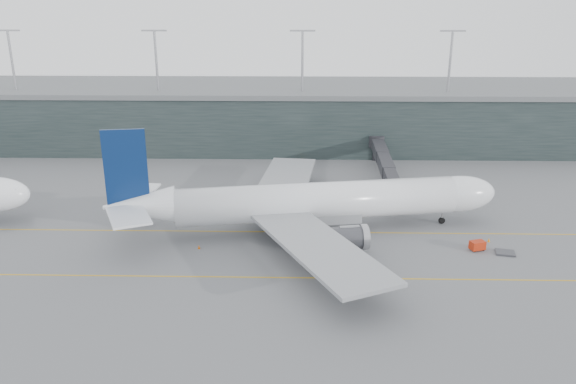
{
  "coord_description": "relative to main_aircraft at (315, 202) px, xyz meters",
  "views": [
    {
      "loc": [
        4.68,
        -88.43,
        35.46
      ],
      "look_at": [
        2.76,
        -4.0,
        6.88
      ],
      "focal_mm": 35.0,
      "sensor_mm": 36.0,
      "label": 1
    }
  ],
  "objects": [
    {
      "name": "uld_b",
      "position": [
        -9.61,
        14.8,
        -4.09
      ],
      "size": [
        2.31,
        2.06,
        1.76
      ],
      "rotation": [
        0.0,
        0.0,
        0.3
      ],
      "color": "#3B3B40",
      "rests_on": "ground"
    },
    {
      "name": "ground",
      "position": [
        -7.02,
        3.49,
        -5.02
      ],
      "size": [
        320.0,
        320.0,
        0.0
      ],
      "primitive_type": "plane",
      "color": "#555559",
      "rests_on": "ground"
    },
    {
      "name": "uld_c",
      "position": [
        -7.89,
        13.2,
        -4.05
      ],
      "size": [
        2.52,
        2.31,
        1.85
      ],
      "rotation": [
        0.0,
        0.0,
        0.42
      ],
      "color": "#3B3B40",
      "rests_on": "ground"
    },
    {
      "name": "cone_wing_port",
      "position": [
        -0.07,
        15.88,
        -4.66
      ],
      "size": [
        0.46,
        0.46,
        0.73
      ],
      "primitive_type": "cone",
      "color": "orange",
      "rests_on": "ground"
    },
    {
      "name": "cone_tail",
      "position": [
        -17.63,
        -7.36,
        -4.71
      ],
      "size": [
        0.39,
        0.39,
        0.63
      ],
      "primitive_type": "cone",
      "color": "#D15B0B",
      "rests_on": "ground"
    },
    {
      "name": "main_aircraft",
      "position": [
        0.0,
        0.0,
        0.0
      ],
      "size": [
        63.64,
        59.1,
        17.89
      ],
      "rotation": [
        0.0,
        0.0,
        0.17
      ],
      "color": "white",
      "rests_on": "ground"
    },
    {
      "name": "jet_bridge",
      "position": [
        14.68,
        26.12,
        -0.63
      ],
      "size": [
        4.44,
        42.77,
        5.87
      ],
      "rotation": [
        0.0,
        0.0,
        -0.03
      ],
      "color": "#26262B",
      "rests_on": "ground"
    },
    {
      "name": "terminal",
      "position": [
        -7.03,
        61.48,
        2.6
      ],
      "size": [
        240.0,
        36.0,
        29.0
      ],
      "color": "#1E2829",
      "rests_on": "ground"
    },
    {
      "name": "taxiline_lead_main",
      "position": [
        -2.02,
        23.49,
        -5.01
      ],
      "size": [
        0.25,
        60.0,
        0.02
      ],
      "primitive_type": "cube",
      "color": "#C79612",
      "rests_on": "ground"
    },
    {
      "name": "cone_wing_stbd",
      "position": [
        -0.31,
        -15.31,
        -4.67
      ],
      "size": [
        0.44,
        0.44,
        0.7
      ],
      "primitive_type": "cone",
      "color": "orange",
      "rests_on": "ground"
    },
    {
      "name": "uld_a",
      "position": [
        -11.78,
        13.42,
        -4.0
      ],
      "size": [
        2.22,
        1.82,
        1.94
      ],
      "rotation": [
        0.0,
        0.0,
        0.06
      ],
      "color": "#3B3B40",
      "rests_on": "ground"
    },
    {
      "name": "gse_cart",
      "position": [
        24.42,
        -6.96,
        -4.2
      ],
      "size": [
        2.48,
        1.98,
        1.47
      ],
      "rotation": [
        0.0,
        0.0,
        0.32
      ],
      "color": "#AE250C",
      "rests_on": "ground"
    },
    {
      "name": "taxiline_a",
      "position": [
        -7.02,
        -0.51,
        -5.01
      ],
      "size": [
        160.0,
        0.25,
        0.02
      ],
      "primitive_type": "cube",
      "color": "#C79612",
      "rests_on": "ground"
    },
    {
      "name": "baggage_dolly",
      "position": [
        28.27,
        -8.07,
        -4.86
      ],
      "size": [
        3.18,
        2.77,
        0.28
      ],
      "primitive_type": "cube",
      "rotation": [
        0.0,
        0.0,
        -0.22
      ],
      "color": "#36363B",
      "rests_on": "ground"
    },
    {
      "name": "cone_nose",
      "position": [
        27.19,
        -3.8,
        -4.69
      ],
      "size": [
        0.41,
        0.41,
        0.66
      ],
      "primitive_type": "cone",
      "color": "orange",
      "rests_on": "ground"
    },
    {
      "name": "taxiline_b",
      "position": [
        -7.02,
        -16.51,
        -5.01
      ],
      "size": [
        160.0,
        0.25,
        0.02
      ],
      "primitive_type": "cube",
      "color": "#C79612",
      "rests_on": "ground"
    }
  ]
}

